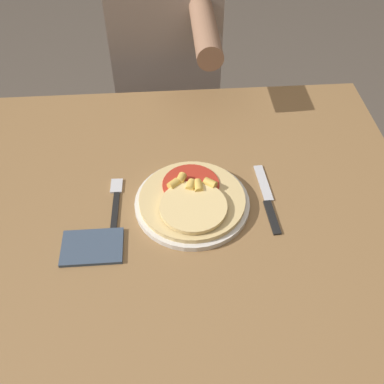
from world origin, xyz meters
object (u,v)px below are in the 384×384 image
dining_table (179,233)px  pizza (192,198)px  fork (116,202)px  plate (192,202)px  knife (267,199)px  person_diner (167,48)px

dining_table → pizza: pizza is taller
dining_table → fork: 0.18m
fork → plate: bearing=-5.4°
knife → dining_table: bearing=-178.9°
plate → pizza: 0.02m
dining_table → plate: 0.11m
plate → pizza: bearing=-89.5°
pizza → person_diner: person_diner is taller
plate → fork: (-0.18, 0.02, -0.00)m
fork → person_diner: bearing=78.6°
pizza → person_diner: bearing=92.8°
person_diner → dining_table: bearing=-89.7°
dining_table → pizza: bearing=-0.8°
plate → pizza: size_ratio=1.09×
pizza → fork: (-0.18, 0.02, -0.02)m
pizza → knife: pizza is taller
plate → dining_table: bearing=-171.6°
dining_table → knife: knife is taller
plate → knife: bearing=-0.2°
dining_table → knife: 0.23m
fork → pizza: bearing=-7.1°
person_diner → pizza: bearing=-87.2°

